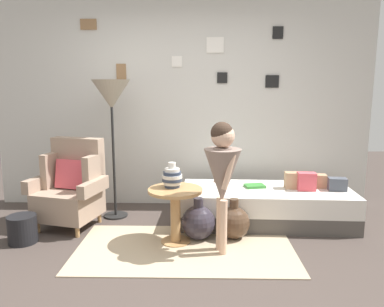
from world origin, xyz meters
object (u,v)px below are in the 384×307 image
at_px(armchair, 71,187).
at_px(person_child, 222,170).
at_px(vase_striped, 172,177).
at_px(magazine_basket, 22,229).
at_px(book_on_daybed, 255,186).
at_px(demijohn_far, 234,222).
at_px(daybed, 266,206).
at_px(side_table, 175,205).
at_px(demijohn_near, 198,222).
at_px(floor_lamp, 111,99).

height_order(armchair, person_child, person_child).
relative_size(vase_striped, magazine_basket, 0.89).
height_order(person_child, book_on_daybed, person_child).
xyz_separation_m(person_child, demijohn_far, (0.14, 0.34, -0.63)).
xyz_separation_m(daybed, book_on_daybed, (-0.13, 0.06, 0.22)).
height_order(side_table, demijohn_near, side_table).
height_order(floor_lamp, demijohn_far, floor_lamp).
bearing_deg(daybed, side_table, -149.78).
height_order(side_table, floor_lamp, floor_lamp).
relative_size(daybed, magazine_basket, 6.89).
height_order(daybed, magazine_basket, daybed).
height_order(floor_lamp, person_child, floor_lamp).
relative_size(person_child, magazine_basket, 4.40).
height_order(vase_striped, demijohn_far, vase_striped).
distance_m(armchair, floor_lamp, 1.09).
height_order(person_child, magazine_basket, person_child).
height_order(floor_lamp, demijohn_near, floor_lamp).
bearing_deg(person_child, side_table, 154.03).
height_order(vase_striped, demijohn_near, vase_striped).
height_order(daybed, demijohn_far, demijohn_far).
bearing_deg(armchair, side_table, -21.12).
height_order(demijohn_near, magazine_basket, demijohn_near).
bearing_deg(person_child, floor_lamp, 141.50).
bearing_deg(demijohn_far, daybed, 48.26).
bearing_deg(side_table, demijohn_far, 11.68).
distance_m(vase_striped, floor_lamp, 1.25).
bearing_deg(person_child, vase_striped, 150.11).
height_order(vase_striped, book_on_daybed, vase_striped).
relative_size(floor_lamp, person_child, 1.31).
height_order(book_on_daybed, demijohn_near, demijohn_near).
xyz_separation_m(daybed, demijohn_near, (-0.77, -0.48, -0.02)).
distance_m(vase_striped, demijohn_far, 0.79).
distance_m(side_table, demijohn_near, 0.33).
xyz_separation_m(armchair, daybed, (2.18, 0.12, -0.24)).
bearing_deg(vase_striped, magazine_basket, -176.54).
bearing_deg(demijohn_far, floor_lamp, 155.17).
xyz_separation_m(side_table, magazine_basket, (-1.53, -0.03, -0.25)).
relative_size(armchair, floor_lamp, 0.60).
height_order(armchair, daybed, armchair).
distance_m(armchair, daybed, 2.20).
bearing_deg(daybed, demijohn_far, -131.74).
bearing_deg(book_on_daybed, side_table, -143.71).
xyz_separation_m(daybed, floor_lamp, (-1.77, 0.17, 1.20)).
relative_size(side_table, book_on_daybed, 2.53).
distance_m(side_table, demijohn_far, 0.64).
bearing_deg(vase_striped, person_child, -29.89).
bearing_deg(magazine_basket, daybed, 13.64).
relative_size(side_table, demijohn_near, 1.28).
relative_size(floor_lamp, magazine_basket, 5.76).
bearing_deg(armchair, person_child, -22.47).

